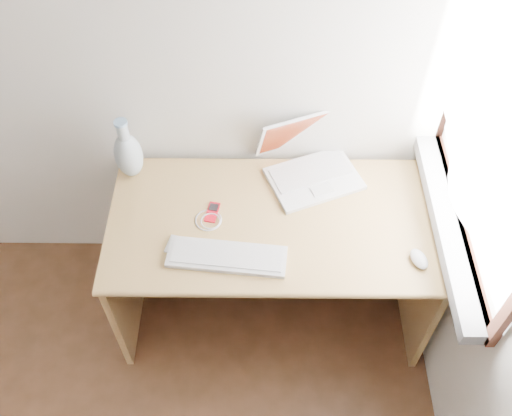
{
  "coord_description": "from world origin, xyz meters",
  "views": [
    {
      "loc": [
        0.97,
        -0.01,
        2.53
      ],
      "look_at": [
        0.96,
        1.35,
        0.82
      ],
      "focal_mm": 40.0,
      "sensor_mm": 36.0,
      "label": 1
    }
  ],
  "objects_px": {
    "vase": "(128,154)",
    "desk": "(273,233)",
    "external_keyboard": "(227,257)",
    "laptop": "(314,163)"
  },
  "relations": [
    {
      "from": "external_keyboard",
      "to": "vase",
      "type": "distance_m",
      "value": 0.61
    },
    {
      "from": "external_keyboard",
      "to": "vase",
      "type": "height_order",
      "value": "vase"
    },
    {
      "from": "external_keyboard",
      "to": "laptop",
      "type": "bearing_deg",
      "value": 57.71
    },
    {
      "from": "vase",
      "to": "desk",
      "type": "bearing_deg",
      "value": -15.47
    },
    {
      "from": "laptop",
      "to": "external_keyboard",
      "type": "xyz_separation_m",
      "value": [
        -0.36,
        -0.45,
        -0.05
      ]
    },
    {
      "from": "external_keyboard",
      "to": "vase",
      "type": "bearing_deg",
      "value": 140.28
    },
    {
      "from": "desk",
      "to": "vase",
      "type": "xyz_separation_m",
      "value": [
        -0.6,
        0.17,
        0.32
      ]
    },
    {
      "from": "desk",
      "to": "external_keyboard",
      "type": "bearing_deg",
      "value": -124.47
    },
    {
      "from": "external_keyboard",
      "to": "vase",
      "type": "xyz_separation_m",
      "value": [
        -0.42,
        0.43,
        0.11
      ]
    },
    {
      "from": "desk",
      "to": "laptop",
      "type": "xyz_separation_m",
      "value": [
        0.17,
        0.18,
        0.26
      ]
    }
  ]
}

